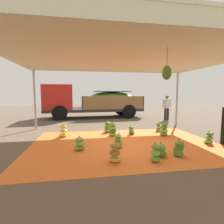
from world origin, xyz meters
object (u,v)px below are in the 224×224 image
Objects in this scene: banana_bunch_4 at (113,130)px; banana_bunch_11 at (118,142)px; banana_bunch_12 at (160,150)px; banana_bunch_9 at (164,130)px; banana_bunch_7 at (115,153)px; banana_bunch_5 at (80,144)px; worker_0 at (167,106)px; banana_bunch_3 at (159,127)px; banana_bunch_6 at (108,127)px; banana_bunch_0 at (155,154)px; banana_bunch_2 at (131,131)px; cargo_truck_main at (91,101)px; banana_bunch_1 at (63,131)px; banana_bunch_8 at (209,138)px; banana_bunch_10 at (179,149)px.

banana_bunch_4 is 1.67m from banana_bunch_11.
banana_bunch_9 is at bearing 61.55° from banana_bunch_12.
banana_bunch_7 is 0.91× the size of banana_bunch_9.
banana_bunch_11 reaches higher than banana_bunch_5.
banana_bunch_9 is 4.86m from worker_0.
banana_bunch_3 is at bearing -122.05° from worker_0.
banana_bunch_6 is at bearing 153.58° from banana_bunch_9.
banana_bunch_12 is at bearing 49.06° from banana_bunch_0.
worker_0 reaches higher than banana_bunch_2.
banana_bunch_0 is at bearing -120.32° from banana_bunch_9.
banana_bunch_11 is 0.07× the size of cargo_truck_main.
banana_bunch_5 is 2.40m from banana_bunch_12.
banana_bunch_12 is (2.91, -2.76, -0.04)m from banana_bunch_1.
banana_bunch_8 is at bearing -37.54° from banana_bunch_2.
banana_bunch_11 is (-0.93, -1.77, 0.05)m from banana_bunch_2.
banana_bunch_12 reaches higher than banana_bunch_2.
banana_bunch_1 is 2.85m from banana_bunch_2.
banana_bunch_0 is 0.07× the size of cargo_truck_main.
banana_bunch_4 is at bearing 109.12° from banana_bunch_12.
cargo_truck_main is at bearing 93.73° from banana_bunch_11.
banana_bunch_9 is at bearing -118.09° from worker_0.
banana_bunch_9 is at bearing -26.42° from banana_bunch_6.
banana_bunch_6 is at bearing 143.45° from banana_bunch_8.
banana_bunch_1 is at bearing -174.87° from banana_bunch_3.
banana_bunch_7 is 3.73m from banana_bunch_8.
banana_bunch_12 is at bearing -157.98° from banana_bunch_8.
banana_bunch_1 is 0.07× the size of cargo_truck_main.
banana_bunch_9 is (-0.19, -0.92, 0.08)m from banana_bunch_3.
banana_bunch_3 is 6.32m from cargo_truck_main.
cargo_truck_main is 4.32× the size of worker_0.
banana_bunch_6 is (1.22, 2.41, 0.03)m from banana_bunch_5.
banana_bunch_3 is 0.26× the size of worker_0.
banana_bunch_10 is 7.23m from worker_0.
banana_bunch_9 is at bearing 20.99° from banana_bunch_5.
banana_bunch_5 is 2.90m from banana_bunch_10.
banana_bunch_11 reaches higher than banana_bunch_2.
worker_0 is (2.96, 6.55, 0.76)m from banana_bunch_10.
banana_bunch_12 is at bearing -118.45° from banana_bunch_9.
banana_bunch_1 is 1.98m from banana_bunch_5.
banana_bunch_7 is at bearing -95.09° from banana_bunch_6.
banana_bunch_11 is at bearing -136.99° from banana_bunch_3.
banana_bunch_12 is at bearing -88.61° from banana_bunch_2.
worker_0 is at bearing 61.06° from banana_bunch_0.
banana_bunch_0 is at bearing -153.84° from banana_bunch_8.
worker_0 is at bearing 61.91° from banana_bunch_9.
banana_bunch_5 is at bearing -128.31° from banana_bunch_4.
banana_bunch_0 is 0.30× the size of worker_0.
banana_bunch_12 is 7.38m from worker_0.
banana_bunch_1 reaches higher than banana_bunch_11.
banana_bunch_10 is at bearing 17.74° from banana_bunch_0.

